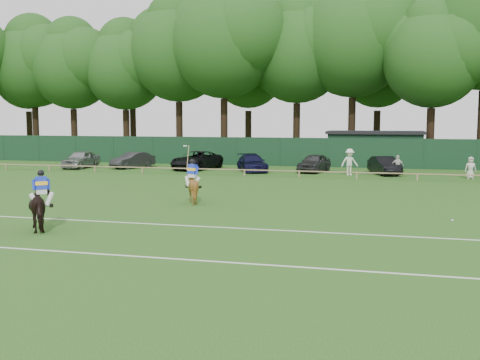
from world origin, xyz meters
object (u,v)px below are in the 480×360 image
(horse_chestnut, at_px, (193,187))
(sedan_navy, at_px, (252,163))
(estate_black, at_px, (384,166))
(utility_shed, at_px, (375,148))
(horse_dark, at_px, (42,207))
(suv_black, at_px, (197,160))
(spectator_right, at_px, (471,168))
(sedan_grey, at_px, (133,160))
(spectator_mid, at_px, (397,166))
(polo_ball, at_px, (452,220))
(sedan_silver, at_px, (81,159))
(hatch_grey, at_px, (314,163))
(spectator_left, at_px, (350,162))

(horse_chestnut, relative_size, sedan_navy, 0.35)
(estate_black, distance_m, utility_shed, 8.45)
(horse_dark, height_order, suv_black, horse_dark)
(horse_dark, bearing_deg, sedan_navy, -137.20)
(horse_dark, relative_size, spectator_right, 1.33)
(horse_chestnut, xyz_separation_m, sedan_grey, (-11.35, 17.37, -0.14))
(horse_chestnut, height_order, sedan_grey, horse_chestnut)
(spectator_mid, xyz_separation_m, polo_ball, (1.78, -17.89, -0.72))
(sedan_silver, relative_size, polo_ball, 48.32)
(estate_black, xyz_separation_m, spectator_right, (5.75, -1.77, 0.10))
(horse_dark, xyz_separation_m, horse_chestnut, (3.22, 7.79, -0.06))
(hatch_grey, xyz_separation_m, spectator_left, (2.82, -1.84, 0.26))
(estate_black, distance_m, spectator_left, 2.79)
(sedan_silver, bearing_deg, hatch_grey, 2.55)
(spectator_mid, xyz_separation_m, utility_shed, (-1.74, 9.58, 0.77))
(hatch_grey, xyz_separation_m, polo_ball, (7.99, -19.74, -0.67))
(polo_ball, bearing_deg, horse_chestnut, 169.78)
(utility_shed, bearing_deg, horse_dark, -109.26)
(estate_black, relative_size, polo_ball, 45.21)
(hatch_grey, bearing_deg, horse_chestnut, -90.05)
(spectator_left, xyz_separation_m, spectator_mid, (3.39, -0.01, -0.21))
(horse_dark, bearing_deg, suv_black, -126.19)
(sedan_grey, distance_m, hatch_grey, 15.23)
(spectator_right, height_order, utility_shed, utility_shed)
(spectator_right, bearing_deg, polo_ball, -105.38)
(spectator_mid, bearing_deg, spectator_right, 1.85)
(spectator_right, bearing_deg, utility_shed, 117.73)
(spectator_left, distance_m, spectator_mid, 3.40)
(horse_dark, bearing_deg, hatch_grey, -147.49)
(spectator_mid, height_order, utility_shed, utility_shed)
(sedan_silver, xyz_separation_m, suv_black, (9.87, 1.20, -0.00))
(spectator_left, xyz_separation_m, spectator_right, (8.24, -0.56, -0.21))
(hatch_grey, height_order, spectator_right, spectator_right)
(sedan_silver, xyz_separation_m, polo_ball, (27.48, -18.51, -0.70))
(utility_shed, bearing_deg, horse_chestnut, -108.24)
(sedan_silver, bearing_deg, sedan_navy, 1.03)
(sedan_grey, relative_size, suv_black, 0.76)
(suv_black, distance_m, spectator_mid, 15.94)
(horse_chestnut, xyz_separation_m, sedan_navy, (-0.92, 16.91, -0.14))
(sedan_silver, height_order, polo_ball, sedan_silver)
(sedan_grey, distance_m, spectator_right, 26.38)
(sedan_grey, bearing_deg, suv_black, 24.06)
(sedan_grey, relative_size, spectator_mid, 2.63)
(sedan_grey, relative_size, spectator_left, 2.07)
(horse_dark, distance_m, spectator_left, 25.55)
(sedan_grey, relative_size, hatch_grey, 0.96)
(horse_dark, xyz_separation_m, spectator_left, (9.92, 23.55, 0.11))
(sedan_grey, xyz_separation_m, utility_shed, (19.70, 7.96, 0.87))
(estate_black, height_order, spectator_mid, spectator_mid)
(horse_chestnut, height_order, sedan_navy, horse_chestnut)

